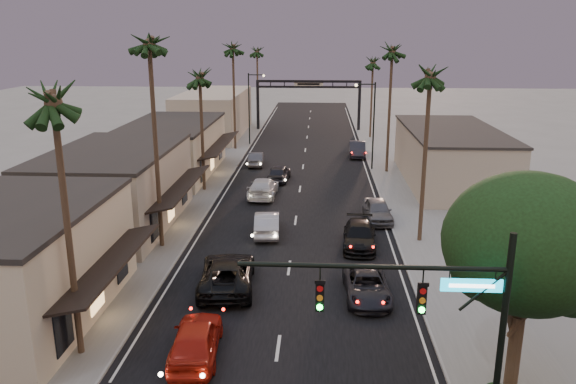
# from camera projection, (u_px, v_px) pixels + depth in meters

# --- Properties ---
(ground) EXTENTS (200.00, 200.00, 0.00)m
(ground) POSITION_uv_depth(u_px,v_px,m) (301.00, 181.00, 54.00)
(ground) COLOR slate
(ground) RESTS_ON ground
(road) EXTENTS (14.00, 120.00, 0.02)m
(road) POSITION_uv_depth(u_px,v_px,m) (303.00, 169.00, 58.80)
(road) COLOR black
(road) RESTS_ON ground
(sidewalk_left) EXTENTS (5.00, 92.00, 0.12)m
(sidewalk_left) POSITION_uv_depth(u_px,v_px,m) (224.00, 154.00, 66.04)
(sidewalk_left) COLOR slate
(sidewalk_left) RESTS_ON ground
(sidewalk_right) EXTENTS (5.00, 92.00, 0.12)m
(sidewalk_right) POSITION_uv_depth(u_px,v_px,m) (386.00, 156.00, 65.00)
(sidewalk_right) COLOR slate
(sidewalk_right) RESTS_ON ground
(storefront_near) EXTENTS (8.00, 12.00, 5.50)m
(storefront_near) POSITION_uv_depth(u_px,v_px,m) (12.00, 267.00, 27.05)
(storefront_near) COLOR beige
(storefront_near) RESTS_ON ground
(storefront_mid) EXTENTS (8.00, 14.00, 5.50)m
(storefront_mid) POSITION_uv_depth(u_px,v_px,m) (115.00, 190.00, 40.51)
(storefront_mid) COLOR #A29781
(storefront_mid) RESTS_ON ground
(storefront_far) EXTENTS (8.00, 16.00, 5.00)m
(storefront_far) POSITION_uv_depth(u_px,v_px,m) (172.00, 150.00, 55.96)
(storefront_far) COLOR beige
(storefront_far) RESTS_ON ground
(storefront_dist) EXTENTS (8.00, 20.00, 6.00)m
(storefront_dist) POSITION_uv_depth(u_px,v_px,m) (214.00, 114.00, 77.93)
(storefront_dist) COLOR #A29781
(storefront_dist) RESTS_ON ground
(building_right) EXTENTS (8.00, 18.00, 5.00)m
(building_right) POSITION_uv_depth(u_px,v_px,m) (450.00, 157.00, 52.56)
(building_right) COLOR #A29781
(building_right) RESTS_ON ground
(traffic_signal) EXTENTS (8.51, 0.22, 7.80)m
(traffic_signal) POSITION_uv_depth(u_px,v_px,m) (443.00, 313.00, 17.71)
(traffic_signal) COLOR black
(traffic_signal) RESTS_ON ground
(corner_tree) EXTENTS (6.20, 6.20, 8.80)m
(corner_tree) POSITION_uv_depth(u_px,v_px,m) (529.00, 249.00, 20.57)
(corner_tree) COLOR #38281C
(corner_tree) RESTS_ON ground
(arch) EXTENTS (15.20, 0.40, 7.27)m
(arch) POSITION_uv_depth(u_px,v_px,m) (308.00, 92.00, 81.34)
(arch) COLOR black
(arch) RESTS_ON ground
(streetlight_right) EXTENTS (2.13, 0.30, 9.00)m
(streetlight_right) POSITION_uv_depth(u_px,v_px,m) (371.00, 119.00, 56.99)
(streetlight_right) COLOR black
(streetlight_right) RESTS_ON ground
(streetlight_left) EXTENTS (2.13, 0.30, 9.00)m
(streetlight_left) POSITION_uv_depth(u_px,v_px,m) (251.00, 103.00, 70.24)
(streetlight_left) COLOR black
(streetlight_left) RESTS_ON ground
(palm_la) EXTENTS (3.20, 3.20, 13.20)m
(palm_la) POSITION_uv_depth(u_px,v_px,m) (52.00, 92.00, 21.58)
(palm_la) COLOR #38281C
(palm_la) RESTS_ON ground
(palm_lb) EXTENTS (3.20, 3.20, 15.20)m
(palm_lb) POSITION_uv_depth(u_px,v_px,m) (149.00, 38.00, 33.55)
(palm_lb) COLOR #38281C
(palm_lb) RESTS_ON ground
(palm_lc) EXTENTS (3.20, 3.20, 12.20)m
(palm_lc) POSITION_uv_depth(u_px,v_px,m) (200.00, 72.00, 47.80)
(palm_lc) COLOR #38281C
(palm_lc) RESTS_ON ground
(palm_ld) EXTENTS (3.20, 3.20, 14.20)m
(palm_ld) POSITION_uv_depth(u_px,v_px,m) (233.00, 45.00, 65.54)
(palm_ld) COLOR #38281C
(palm_ld) RESTS_ON ground
(palm_ra) EXTENTS (3.20, 3.20, 13.20)m
(palm_ra) POSITION_uv_depth(u_px,v_px,m) (431.00, 70.00, 35.06)
(palm_ra) COLOR #38281C
(palm_ra) RESTS_ON ground
(palm_rb) EXTENTS (3.20, 3.20, 14.20)m
(palm_rb) POSITION_uv_depth(u_px,v_px,m) (392.00, 47.00, 54.02)
(palm_rb) COLOR #38281C
(palm_rb) RESTS_ON ground
(palm_rc) EXTENTS (3.20, 3.20, 12.20)m
(palm_rc) POSITION_uv_depth(u_px,v_px,m) (373.00, 59.00, 73.77)
(palm_rc) COLOR #38281C
(palm_rc) RESTS_ON ground
(palm_far) EXTENTS (3.20, 3.20, 13.20)m
(palm_far) POSITION_uv_depth(u_px,v_px,m) (257.00, 49.00, 87.89)
(palm_far) COLOR #38281C
(palm_far) RESTS_ON ground
(oncoming_red) EXTENTS (2.38, 5.15, 1.71)m
(oncoming_red) POSITION_uv_depth(u_px,v_px,m) (196.00, 339.00, 24.26)
(oncoming_red) COLOR #A0180B
(oncoming_red) RESTS_ON ground
(oncoming_pickup) EXTENTS (3.40, 6.45, 1.73)m
(oncoming_pickup) POSITION_uv_depth(u_px,v_px,m) (227.00, 273.00, 30.95)
(oncoming_pickup) COLOR black
(oncoming_pickup) RESTS_ON ground
(oncoming_silver) EXTENTS (2.04, 4.94, 1.59)m
(oncoming_silver) POSITION_uv_depth(u_px,v_px,m) (267.00, 223.00, 39.39)
(oncoming_silver) COLOR #A1A1A6
(oncoming_silver) RESTS_ON ground
(oncoming_white) EXTENTS (2.49, 5.73, 1.64)m
(oncoming_white) POSITION_uv_depth(u_px,v_px,m) (263.00, 188.00, 48.49)
(oncoming_white) COLOR #BDBDBD
(oncoming_white) RESTS_ON ground
(oncoming_dgrey) EXTENTS (2.23, 4.72, 1.56)m
(oncoming_dgrey) POSITION_uv_depth(u_px,v_px,m) (279.00, 173.00, 53.74)
(oncoming_dgrey) COLOR black
(oncoming_dgrey) RESTS_ON ground
(oncoming_grey_far) EXTENTS (1.84, 4.50, 1.45)m
(oncoming_grey_far) POSITION_uv_depth(u_px,v_px,m) (256.00, 159.00, 60.17)
(oncoming_grey_far) COLOR #414145
(oncoming_grey_far) RESTS_ON ground
(curbside_near) EXTENTS (2.49, 5.08, 1.39)m
(curbside_near) POSITION_uv_depth(u_px,v_px,m) (367.00, 286.00, 29.79)
(curbside_near) COLOR black
(curbside_near) RESTS_ON ground
(curbside_black) EXTENTS (2.44, 5.36, 1.52)m
(curbside_black) POSITION_uv_depth(u_px,v_px,m) (359.00, 236.00, 37.03)
(curbside_black) COLOR black
(curbside_black) RESTS_ON ground
(curbside_grey) EXTENTS (2.19, 4.86, 1.62)m
(curbside_grey) POSITION_uv_depth(u_px,v_px,m) (378.00, 210.00, 42.21)
(curbside_grey) COLOR #515256
(curbside_grey) RESTS_ON ground
(curbside_far) EXTENTS (2.02, 5.22, 1.70)m
(curbside_far) POSITION_uv_depth(u_px,v_px,m) (357.00, 149.00, 64.66)
(curbside_far) COLOR black
(curbside_far) RESTS_ON ground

